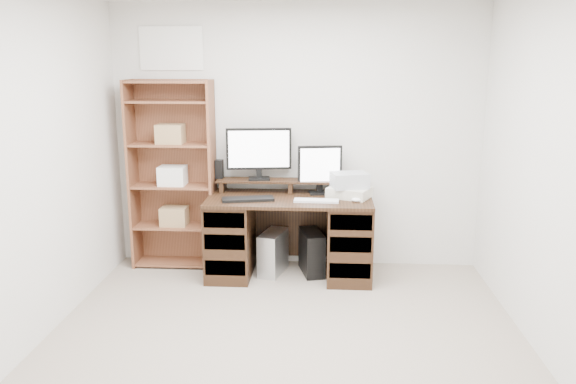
# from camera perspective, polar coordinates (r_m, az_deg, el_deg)

# --- Properties ---
(room) EXTENTS (3.54, 4.04, 2.54)m
(room) POSITION_cam_1_polar(r_m,az_deg,el_deg) (3.42, -0.78, 1.05)
(room) COLOR gray
(room) RESTS_ON ground
(desk) EXTENTS (1.50, 0.70, 0.75)m
(desk) POSITION_cam_1_polar(r_m,az_deg,el_deg) (5.23, 0.15, -4.38)
(desk) COLOR black
(desk) RESTS_ON ground
(riser_shelf) EXTENTS (1.40, 0.22, 0.12)m
(riser_shelf) POSITION_cam_1_polar(r_m,az_deg,el_deg) (5.31, 0.29, 0.97)
(riser_shelf) COLOR black
(riser_shelf) RESTS_ON desk
(monitor_wide) EXTENTS (0.61, 0.18, 0.49)m
(monitor_wide) POSITION_cam_1_polar(r_m,az_deg,el_deg) (5.30, -2.98, 4.20)
(monitor_wide) COLOR black
(monitor_wide) RESTS_ON riser_shelf
(monitor_small) EXTENTS (0.41, 0.18, 0.45)m
(monitor_small) POSITION_cam_1_polar(r_m,az_deg,el_deg) (5.24, 3.25, 2.49)
(monitor_small) COLOR black
(monitor_small) RESTS_ON desk
(speaker) EXTENTS (0.08, 0.08, 0.18)m
(speaker) POSITION_cam_1_polar(r_m,az_deg,el_deg) (5.40, -7.00, 2.32)
(speaker) COLOR black
(speaker) RESTS_ON riser_shelf
(keyboard_black) EXTENTS (0.48, 0.25, 0.03)m
(keyboard_black) POSITION_cam_1_polar(r_m,az_deg,el_deg) (5.02, -4.10, -0.72)
(keyboard_black) COLOR black
(keyboard_black) RESTS_ON desk
(keyboard_white) EXTENTS (0.40, 0.13, 0.02)m
(keyboard_white) POSITION_cam_1_polar(r_m,az_deg,el_deg) (4.98, 2.89, -0.88)
(keyboard_white) COLOR silver
(keyboard_white) RESTS_ON desk
(mouse) EXTENTS (0.11, 0.09, 0.04)m
(mouse) POSITION_cam_1_polar(r_m,az_deg,el_deg) (5.00, 6.96, -0.80)
(mouse) COLOR white
(mouse) RESTS_ON desk
(printer) EXTENTS (0.44, 0.40, 0.09)m
(printer) POSITION_cam_1_polar(r_m,az_deg,el_deg) (5.16, 6.24, -0.03)
(printer) COLOR beige
(printer) RESTS_ON desk
(basket) EXTENTS (0.37, 0.30, 0.14)m
(basket) POSITION_cam_1_polar(r_m,az_deg,el_deg) (5.13, 6.28, 1.21)
(basket) COLOR #A2A7AD
(basket) RESTS_ON printer
(tower_silver) EXTENTS (0.27, 0.43, 0.40)m
(tower_silver) POSITION_cam_1_polar(r_m,az_deg,el_deg) (5.34, -1.52, -6.15)
(tower_silver) COLOR #AFB2B6
(tower_silver) RESTS_ON ground
(tower_black) EXTENTS (0.27, 0.44, 0.41)m
(tower_black) POSITION_cam_1_polar(r_m,az_deg,el_deg) (5.34, 2.42, -6.14)
(tower_black) COLOR black
(tower_black) RESTS_ON ground
(bookshelf) EXTENTS (0.80, 0.30, 1.80)m
(bookshelf) POSITION_cam_1_polar(r_m,az_deg,el_deg) (5.48, -11.59, 1.88)
(bookshelf) COLOR brown
(bookshelf) RESTS_ON ground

